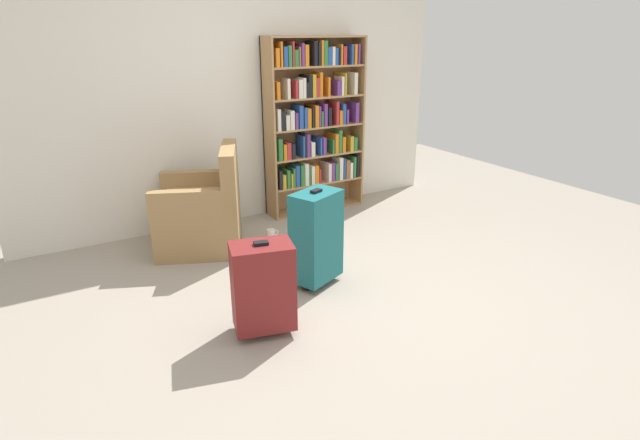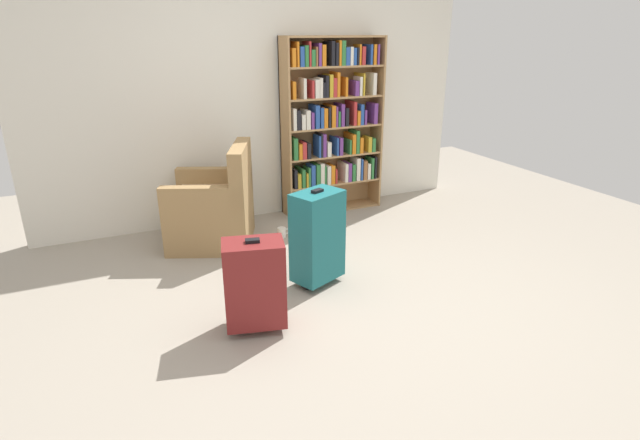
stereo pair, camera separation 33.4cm
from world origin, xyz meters
name	(u,v)px [view 1 (the left image)]	position (x,y,z in m)	size (l,w,h in m)	color
ground_plane	(362,302)	(0.00, 0.00, 0.00)	(7.75, 7.75, 0.00)	#9E9384
back_wall	(241,88)	(0.00, 2.11, 1.30)	(4.43, 0.10, 2.60)	silver
bookshelf	(314,122)	(0.69, 1.91, 0.94)	(1.05, 0.27, 1.77)	#A87F51
armchair	(203,213)	(-0.65, 1.52, 0.32)	(0.92, 0.92, 0.90)	#9E7A4C
mug	(271,234)	(-0.07, 1.38, 0.05)	(0.12, 0.08, 0.10)	white
suitcase_dark_red	(263,286)	(-0.76, 0.00, 0.33)	(0.43, 0.33, 0.63)	maroon
suitcase_teal	(316,236)	(-0.14, 0.41, 0.39)	(0.43, 0.37, 0.75)	#19666B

